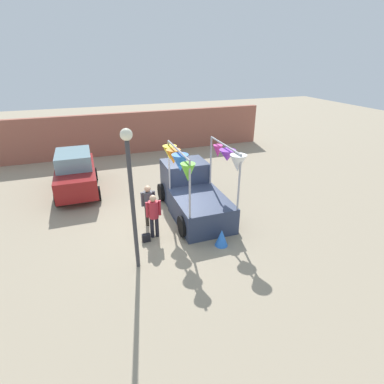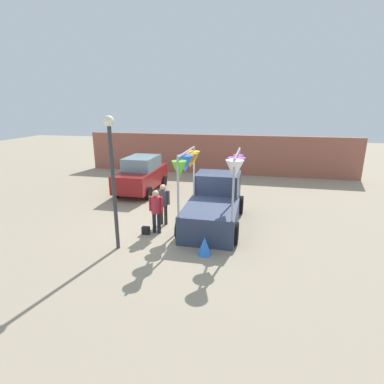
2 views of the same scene
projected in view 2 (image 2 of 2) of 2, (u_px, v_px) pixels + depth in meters
ground_plane at (183, 226)px, 11.57m from camera, size 60.00×60.00×0.00m
vendor_truck at (214, 201)px, 11.66m from camera, size 2.52×4.16×2.99m
parked_car at (142, 174)px, 15.93m from camera, size 1.88×4.00×1.88m
person_customer at (156, 208)px, 10.72m from camera, size 0.53×0.34×1.62m
person_vendor at (163, 201)px, 11.51m from camera, size 0.53×0.34×1.61m
handbag at (146, 230)px, 10.84m from camera, size 0.28×0.16×0.28m
street_lamp at (112, 166)px, 9.06m from camera, size 0.32×0.32×4.23m
brick_boundary_wall at (217, 154)px, 20.08m from camera, size 18.00×0.36×2.60m
folded_kite_bundle_azure at (205, 246)px, 9.30m from camera, size 0.46×0.46×0.60m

